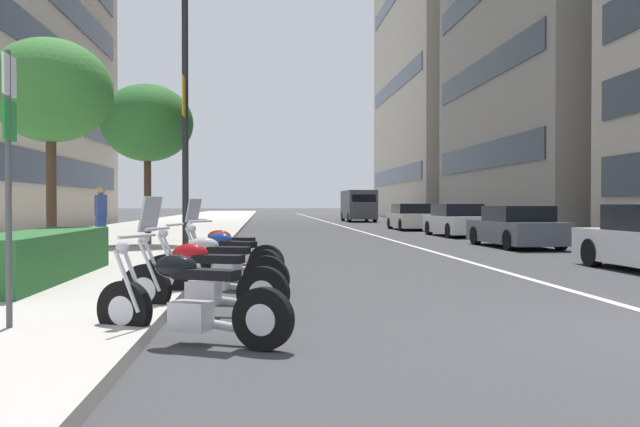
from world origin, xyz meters
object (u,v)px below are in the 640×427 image
at_px(motorcycle_mid_row, 213,272).
at_px(delivery_van_ahead, 358,205).
at_px(motorcycle_second_in_row, 226,256).
at_px(car_mid_block_traffic, 411,218).
at_px(street_tree_mid_sidewalk, 147,123).
at_px(motorcycle_by_sign_pole, 227,263).
at_px(car_approaching_light, 457,221).
at_px(pedestrian_on_plaza, 101,217).
at_px(street_tree_far_plaza, 51,91).
at_px(car_far_down_avenue, 516,228).
at_px(motorcycle_far_end_row, 200,282).
at_px(motorcycle_nearest_camera, 189,303).
at_px(parking_sign_by_curb, 9,154).
at_px(street_lamp_with_banners, 197,66).

distance_m(motorcycle_mid_row, delivery_van_ahead, 42.37).
distance_m(motorcycle_second_in_row, car_mid_block_traffic, 23.99).
bearing_deg(street_tree_mid_sidewalk, motorcycle_by_sign_pole, -163.28).
bearing_deg(street_tree_mid_sidewalk, motorcycle_mid_row, -165.75).
xyz_separation_m(car_approaching_light, pedestrian_on_plaza, (-8.33, 12.82, 0.38)).
bearing_deg(car_mid_block_traffic, street_tree_far_plaza, 147.54).
height_order(delivery_van_ahead, pedestrian_on_plaza, delivery_van_ahead).
bearing_deg(pedestrian_on_plaza, car_far_down_avenue, -21.34).
distance_m(car_far_down_avenue, pedestrian_on_plaza, 12.67).
xyz_separation_m(motorcycle_far_end_row, street_tree_far_plaza, (6.84, 3.89, 3.42)).
relative_size(motorcycle_by_sign_pole, car_far_down_avenue, 0.42).
distance_m(street_tree_far_plaza, street_tree_mid_sidewalk, 5.79).
distance_m(delivery_van_ahead, street_tree_far_plaza, 38.11).
distance_m(motorcycle_nearest_camera, car_mid_block_traffic, 29.20).
distance_m(motorcycle_mid_row, parking_sign_by_curb, 3.49).
xyz_separation_m(motorcycle_far_end_row, car_approaching_light, (19.26, -9.01, 0.21)).
relative_size(motorcycle_nearest_camera, car_far_down_avenue, 0.46).
relative_size(motorcycle_far_end_row, motorcycle_by_sign_pole, 1.14).
distance_m(car_far_down_avenue, street_tree_mid_sidewalk, 12.03).
height_order(delivery_van_ahead, street_tree_mid_sidewalk, street_tree_mid_sidewalk).
height_order(delivery_van_ahead, street_lamp_with_banners, street_lamp_with_banners).
bearing_deg(motorcycle_second_in_row, street_lamp_with_banners, -57.72).
xyz_separation_m(parking_sign_by_curb, pedestrian_on_plaza, (12.21, 2.06, -0.85)).
relative_size(parking_sign_by_curb, pedestrian_on_plaza, 1.60).
xyz_separation_m(motorcycle_nearest_camera, motorcycle_second_in_row, (5.49, -0.05, 0.04)).
bearing_deg(delivery_van_ahead, parking_sign_by_curb, 167.63).
height_order(motorcycle_nearest_camera, motorcycle_by_sign_pole, motorcycle_by_sign_pole).
bearing_deg(motorcycle_far_end_row, street_lamp_with_banners, -66.41).
bearing_deg(street_lamp_with_banners, car_far_down_avenue, -82.25).
height_order(motorcycle_second_in_row, street_tree_mid_sidewalk, street_tree_mid_sidewalk).
relative_size(delivery_van_ahead, pedestrian_on_plaza, 3.48).
bearing_deg(parking_sign_by_curb, motorcycle_mid_row, -35.01).
height_order(motorcycle_nearest_camera, street_tree_far_plaza, street_tree_far_plaza).
bearing_deg(street_tree_mid_sidewalk, street_tree_far_plaza, 169.02).
distance_m(motorcycle_nearest_camera, motorcycle_second_in_row, 5.49).
bearing_deg(motorcycle_by_sign_pole, street_lamp_with_banners, -47.24).
bearing_deg(car_approaching_light, street_tree_far_plaza, 132.11).
xyz_separation_m(motorcycle_mid_row, motorcycle_by_sign_pole, (1.33, -0.12, 0.00)).
height_order(parking_sign_by_curb, pedestrian_on_plaza, parking_sign_by_curb).
bearing_deg(street_tree_mid_sidewalk, street_lamp_with_banners, -135.54).
bearing_deg(car_approaching_light, pedestrian_on_plaza, 121.20).
relative_size(motorcycle_far_end_row, delivery_van_ahead, 0.35).
distance_m(car_approaching_light, pedestrian_on_plaza, 15.30).
height_order(street_lamp_with_banners, street_tree_mid_sidewalk, street_lamp_with_banners).
bearing_deg(car_mid_block_traffic, motorcycle_mid_row, 161.32).
bearing_deg(car_far_down_avenue, parking_sign_by_curb, 140.14).
height_order(motorcycle_second_in_row, delivery_van_ahead, delivery_van_ahead).
relative_size(motorcycle_mid_row, delivery_van_ahead, 0.35).
distance_m(car_far_down_avenue, street_tree_far_plaza, 14.13).
bearing_deg(pedestrian_on_plaza, motorcycle_nearest_camera, -99.73).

